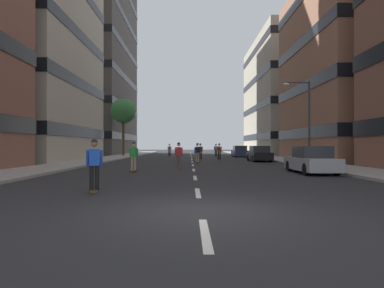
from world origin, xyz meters
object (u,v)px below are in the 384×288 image
object	(u,v)px
skater_2	(170,149)
skater_1	(134,155)
parked_car_mid	(240,152)
skater_3	(216,149)
skater_5	(94,163)
parked_car_near	(311,161)
streetlamp_right	(305,113)
parked_car_far	(259,154)
street_tree_near	(123,111)
skater_0	(179,154)
skater_7	(198,152)
skater_4	(219,151)
skater_6	(200,151)

from	to	relation	value
skater_2	skater_1	bearing A→B (deg)	-91.07
parked_car_mid	skater_3	world-z (taller)	skater_3
parked_car_mid	skater_3	xyz separation A→B (m)	(-3.23, 0.15, 0.32)
parked_car_mid	skater_2	world-z (taller)	skater_2
parked_car_mid	skater_5	distance (m)	35.06
parked_car_near	streetlamp_right	distance (m)	8.54
skater_2	streetlamp_right	bearing A→B (deg)	-59.37
parked_car_far	skater_1	bearing A→B (deg)	-128.34
street_tree_near	skater_1	world-z (taller)	street_tree_near
skater_1	skater_2	size ratio (longest dim) A/B	1.00
parked_car_far	skater_2	distance (m)	16.91
parked_car_far	skater_0	distance (m)	12.11
streetlamp_right	skater_1	bearing A→B (deg)	-151.97
skater_7	skater_5	bearing A→B (deg)	-102.31
street_tree_near	skater_5	size ratio (longest dim) A/B	4.52
parked_car_mid	skater_7	bearing A→B (deg)	-111.12
parked_car_mid	skater_4	bearing A→B (deg)	-110.37
street_tree_near	skater_3	world-z (taller)	street_tree_near
skater_0	skater_1	bearing A→B (deg)	-126.87
skater_0	skater_3	xyz separation A→B (m)	(4.36, 21.97, 0.03)
parked_car_near	skater_7	bearing A→B (deg)	121.13
skater_2	parked_car_near	bearing A→B (deg)	-70.75
street_tree_near	skater_7	bearing A→B (deg)	-60.52
street_tree_near	skater_5	bearing A→B (deg)	-80.13
parked_car_near	street_tree_near	world-z (taller)	street_tree_near
skater_2	skater_4	distance (m)	12.92
parked_car_mid	skater_6	world-z (taller)	skater_6
skater_2	skater_7	distance (m)	17.77
skater_1	parked_car_mid	bearing A→B (deg)	68.09
skater_5	parked_car_far	bearing A→B (deg)	64.75
skater_0	skater_6	world-z (taller)	same
streetlamp_right	skater_6	distance (m)	12.18
skater_0	skater_6	distance (m)	12.04
skater_1	skater_5	xyz separation A→B (m)	(0.13, -8.39, 0.00)
parked_car_mid	parked_car_far	world-z (taller)	same
parked_car_mid	skater_0	world-z (taller)	skater_0
skater_3	skater_6	size ratio (longest dim) A/B	1.00
parked_car_far	skater_1	xyz separation A→B (m)	(-10.14, -12.82, 0.29)
parked_car_mid	skater_2	size ratio (longest dim) A/B	2.47
parked_car_near	parked_car_mid	size ratio (longest dim) A/B	1.00
parked_car_mid	streetlamp_right	world-z (taller)	streetlamp_right
streetlamp_right	skater_7	world-z (taller)	streetlamp_right
skater_1	skater_5	distance (m)	8.39
parked_car_far	skater_5	bearing A→B (deg)	-115.25
skater_4	skater_6	world-z (taller)	same
skater_0	street_tree_near	bearing A→B (deg)	109.95
skater_4	skater_5	distance (m)	24.46
parked_car_near	parked_car_mid	distance (m)	26.09
parked_car_far	skater_1	size ratio (longest dim) A/B	2.47
parked_car_mid	parked_car_far	bearing A→B (deg)	-90.00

